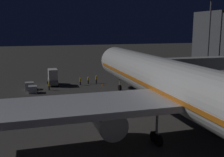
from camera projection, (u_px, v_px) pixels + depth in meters
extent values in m
plane|color=#383533|center=(145.00, 108.00, 43.94)|extent=(320.00, 320.00, 0.00)
cylinder|color=silver|center=(175.00, 84.00, 34.16)|extent=(5.84, 51.34, 5.84)
sphere|color=silver|center=(115.00, 61.00, 58.33)|extent=(5.72, 5.72, 5.72)
cube|color=orange|center=(175.00, 88.00, 34.24)|extent=(5.90, 49.28, 0.50)
cube|color=black|center=(117.00, 57.00, 56.49)|extent=(3.21, 1.40, 0.90)
cube|color=#B7BABF|center=(187.00, 98.00, 31.76)|extent=(48.77, 8.17, 0.70)
cylinder|color=#B7BABF|center=(107.00, 119.00, 30.46)|extent=(3.14, 5.61, 3.14)
cylinder|color=black|center=(101.00, 112.00, 33.10)|extent=(2.67, 0.15, 2.67)
cylinder|color=#B7BABF|center=(120.00, 79.00, 55.68)|extent=(0.28, 0.28, 2.27)
cylinder|color=black|center=(120.00, 88.00, 56.00)|extent=(0.45, 1.20, 1.20)
cylinder|color=#B7BABF|center=(221.00, 117.00, 32.44)|extent=(0.28, 0.28, 2.27)
cylinder|color=black|center=(217.00, 129.00, 33.38)|extent=(0.45, 1.20, 1.20)
cylinder|color=black|center=(224.00, 133.00, 32.15)|extent=(0.45, 1.20, 1.20)
cylinder|color=#B7BABF|center=(157.00, 124.00, 30.09)|extent=(0.28, 0.28, 2.27)
cylinder|color=black|center=(154.00, 136.00, 31.02)|extent=(0.45, 1.20, 1.20)
cylinder|color=black|center=(159.00, 141.00, 29.80)|extent=(0.45, 1.20, 1.20)
cube|color=#9E9E99|center=(189.00, 64.00, 52.68)|extent=(16.09, 2.60, 2.50)
cube|color=#9E9E99|center=(151.00, 66.00, 50.43)|extent=(3.20, 3.40, 3.00)
cube|color=black|center=(144.00, 66.00, 50.03)|extent=(0.70, 3.20, 2.70)
cylinder|color=#B7BABF|center=(156.00, 84.00, 51.36)|extent=(0.56, 0.56, 4.54)
cylinder|color=black|center=(158.00, 94.00, 51.89)|extent=(0.25, 0.60, 0.60)
cylinder|color=black|center=(152.00, 95.00, 51.56)|extent=(0.25, 0.60, 0.60)
cylinder|color=#59595E|center=(209.00, 40.00, 67.80)|extent=(0.40, 0.40, 19.57)
cube|color=slate|center=(53.00, 81.00, 61.14)|extent=(2.00, 4.49, 1.10)
cube|color=silver|center=(53.00, 74.00, 60.30)|extent=(1.90, 3.14, 2.28)
cube|color=slate|center=(52.00, 75.00, 62.30)|extent=(1.80, 1.60, 1.10)
cylinder|color=black|center=(57.00, 82.00, 63.02)|extent=(0.24, 0.70, 0.70)
cylinder|color=black|center=(48.00, 83.00, 62.43)|extent=(0.24, 0.70, 0.70)
cylinder|color=black|center=(58.00, 85.00, 60.06)|extent=(0.24, 0.70, 0.70)
cylinder|color=black|center=(49.00, 85.00, 59.47)|extent=(0.24, 0.70, 0.70)
cube|color=#B7BABF|center=(33.00, 89.00, 53.98)|extent=(1.64, 1.74, 1.42)
cube|color=#B7BABF|center=(29.00, 86.00, 56.90)|extent=(1.72, 1.77, 1.55)
cylinder|color=black|center=(49.00, 88.00, 56.37)|extent=(0.28, 0.28, 0.88)
cylinder|color=yellow|center=(49.00, 85.00, 56.24)|extent=(0.40, 0.40, 0.55)
sphere|color=tan|center=(49.00, 83.00, 56.17)|extent=(0.24, 0.24, 0.24)
sphere|color=yellow|center=(49.00, 83.00, 56.16)|extent=(0.23, 0.23, 0.23)
cylinder|color=black|center=(96.00, 81.00, 63.11)|extent=(0.28, 0.28, 0.94)
cylinder|color=yellow|center=(96.00, 78.00, 62.96)|extent=(0.40, 0.40, 0.69)
sphere|color=tan|center=(96.00, 76.00, 62.87)|extent=(0.24, 0.24, 0.24)
sphere|color=white|center=(96.00, 76.00, 62.86)|extent=(0.23, 0.23, 0.23)
cylinder|color=black|center=(80.00, 83.00, 61.27)|extent=(0.28, 0.28, 0.82)
cylinder|color=yellow|center=(80.00, 80.00, 61.14)|extent=(0.40, 0.40, 0.64)
sphere|color=tan|center=(80.00, 78.00, 61.06)|extent=(0.24, 0.24, 0.24)
sphere|color=yellow|center=(80.00, 78.00, 61.05)|extent=(0.23, 0.23, 0.23)
cylinder|color=black|center=(88.00, 82.00, 62.65)|extent=(0.28, 0.28, 0.84)
cylinder|color=yellow|center=(88.00, 79.00, 62.52)|extent=(0.40, 0.40, 0.55)
sphere|color=tan|center=(88.00, 77.00, 62.45)|extent=(0.24, 0.24, 0.24)
sphere|color=white|center=(88.00, 77.00, 62.44)|extent=(0.23, 0.23, 0.23)
cone|color=orange|center=(121.00, 83.00, 61.85)|extent=(0.36, 0.36, 0.55)
cone|color=orange|center=(103.00, 85.00, 60.62)|extent=(0.36, 0.36, 0.55)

